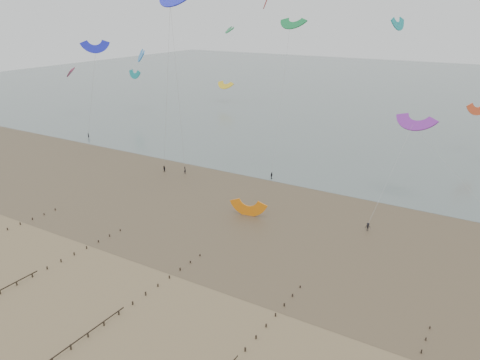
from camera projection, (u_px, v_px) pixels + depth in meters
name	position (u px, v px, depth m)	size (l,w,h in m)	color
ground	(131.00, 284.00, 69.33)	(500.00, 500.00, 0.00)	brown
sea_and_shore	(231.00, 201.00, 98.95)	(500.00, 665.00, 0.03)	#475654
kitesurfer_lead	(185.00, 170.00, 115.30)	(0.68, 0.44, 1.86)	black
kitesurfers	(390.00, 209.00, 93.11)	(164.38, 20.06, 1.89)	black
grounded_kite	(248.00, 215.00, 92.23)	(6.39, 3.35, 4.87)	orange
kites_airborne	(298.00, 68.00, 139.52)	(225.58, 114.74, 41.24)	purple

